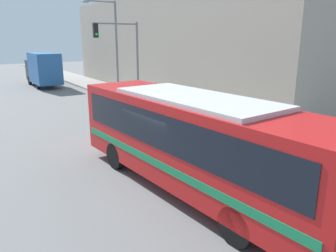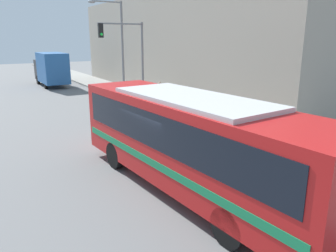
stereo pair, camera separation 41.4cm
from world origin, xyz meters
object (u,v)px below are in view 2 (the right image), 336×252
Objects in this scene: pedestrian_near_corner at (160,93)px; fire_hydrant at (207,121)px; city_bus at (190,138)px; parking_meter at (151,94)px; traffic_light_pole at (128,49)px; street_lamp at (118,41)px; delivery_truck at (51,68)px.

fire_hydrant is at bearing -97.39° from pedestrian_near_corner.
city_bus is 14.30× the size of fire_hydrant.
pedestrian_near_corner is at bearing 17.58° from parking_meter.
pedestrian_near_corner is at bearing -34.09° from traffic_light_pole.
parking_meter is 6.24m from street_lamp.
city_bus is at bearing -115.66° from pedestrian_near_corner.
fire_hydrant is at bearing -89.48° from street_lamp.
traffic_light_pole is at bearing -102.59° from street_lamp.
street_lamp is at bearing 90.52° from fire_hydrant.
pedestrian_near_corner is (0.85, 0.27, -0.05)m from parking_meter.
pedestrian_near_corner reaches higher than fire_hydrant.
street_lamp reaches higher than city_bus.
delivery_truck is at bearing 100.01° from traffic_light_pole.
parking_meter is 0.80× the size of pedestrian_near_corner.
traffic_light_pole is at bearing -79.99° from delivery_truck.
city_bus reaches higher than fire_hydrant.
fire_hydrant is 12.17m from street_lamp.
fire_hydrant is 0.55× the size of parking_meter.
city_bus is at bearing -106.80° from traffic_light_pole.
traffic_light_pole is 3.81m from street_lamp.
street_lamp is at bearing 70.14° from city_bus.
delivery_truck is 3.96× the size of pedestrian_near_corner.
pedestrian_near_corner is (0.85, 6.59, 0.48)m from fire_hydrant.
traffic_light_pole is at bearing 145.91° from pedestrian_near_corner.
parking_meter reaches higher than fire_hydrant.
parking_meter is at bearing 63.31° from city_bus.
parking_meter is (3.34, -15.15, -0.74)m from delivery_truck.
pedestrian_near_corner is at bearing -78.93° from street_lamp.
traffic_light_pole is (-0.93, 7.79, 3.52)m from fire_hydrant.
fire_hydrant is 0.10× the size of street_lamp.
delivery_truck is 9.01× the size of fire_hydrant.
street_lamp reaches higher than parking_meter.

